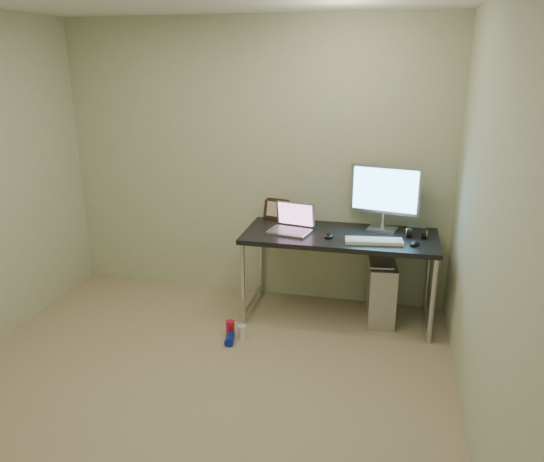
% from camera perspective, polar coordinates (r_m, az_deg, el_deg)
% --- Properties ---
extents(floor, '(3.50, 3.50, 0.00)m').
position_cam_1_polar(floor, '(3.72, -9.03, -17.18)').
color(floor, tan).
rests_on(floor, ground).
extents(wall_back, '(3.50, 0.02, 2.50)m').
position_cam_1_polar(wall_back, '(4.80, -2.00, 7.32)').
color(wall_back, beige).
rests_on(wall_back, ground).
extents(wall_right, '(0.02, 3.50, 2.50)m').
position_cam_1_polar(wall_right, '(2.99, 22.62, -0.52)').
color(wall_right, beige).
rests_on(wall_right, ground).
extents(desk, '(1.60, 0.70, 0.75)m').
position_cam_1_polar(desk, '(4.46, 7.28, -1.29)').
color(desk, black).
rests_on(desk, ground).
extents(tower_computer, '(0.27, 0.52, 0.55)m').
position_cam_1_polar(tower_computer, '(4.63, 11.61, -6.25)').
color(tower_computer, silver).
rests_on(tower_computer, ground).
extents(cable_a, '(0.01, 0.16, 0.69)m').
position_cam_1_polar(cable_a, '(4.82, 11.22, -3.46)').
color(cable_a, black).
rests_on(cable_a, ground).
extents(cable_b, '(0.02, 0.11, 0.71)m').
position_cam_1_polar(cable_b, '(4.81, 12.27, -3.84)').
color(cable_b, black).
rests_on(cable_b, ground).
extents(can_red, '(0.09, 0.09, 0.13)m').
position_cam_1_polar(can_red, '(4.36, -4.52, -10.38)').
color(can_red, red).
rests_on(can_red, ground).
extents(can_white, '(0.08, 0.08, 0.11)m').
position_cam_1_polar(can_white, '(4.31, -3.26, -10.82)').
color(can_white, white).
rests_on(can_white, ground).
extents(can_blue, '(0.09, 0.14, 0.07)m').
position_cam_1_polar(can_blue, '(4.26, -4.58, -11.53)').
color(can_blue, '#0E229F').
rests_on(can_blue, ground).
extents(laptop, '(0.39, 0.34, 0.24)m').
position_cam_1_polar(laptop, '(4.47, 2.14, 0.67)').
color(laptop, silver).
rests_on(laptop, desk).
extents(monitor, '(0.59, 0.22, 0.55)m').
position_cam_1_polar(monitor, '(4.54, 12.04, 4.07)').
color(monitor, silver).
rests_on(monitor, desk).
extents(keyboard, '(0.46, 0.20, 0.03)m').
position_cam_1_polar(keyboard, '(4.27, 10.91, -1.06)').
color(keyboard, white).
rests_on(keyboard, desk).
extents(mouse_right, '(0.10, 0.12, 0.04)m').
position_cam_1_polar(mouse_right, '(4.28, 15.10, -1.25)').
color(mouse_right, black).
rests_on(mouse_right, desk).
extents(mouse_left, '(0.08, 0.12, 0.04)m').
position_cam_1_polar(mouse_left, '(4.34, 6.15, -0.42)').
color(mouse_left, black).
rests_on(mouse_left, desk).
extents(headphones, '(0.16, 0.10, 0.11)m').
position_cam_1_polar(headphones, '(4.48, 15.28, -0.27)').
color(headphones, black).
rests_on(headphones, desk).
extents(picture_frame, '(0.24, 0.12, 0.19)m').
position_cam_1_polar(picture_frame, '(4.81, 0.45, 2.39)').
color(picture_frame, black).
rests_on(picture_frame, desk).
extents(webcam, '(0.05, 0.04, 0.12)m').
position_cam_1_polar(webcam, '(4.73, 3.36, 2.04)').
color(webcam, silver).
rests_on(webcam, desk).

